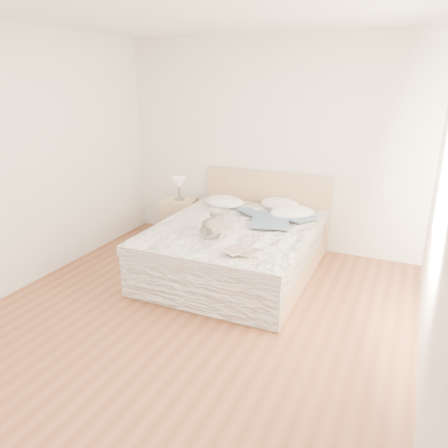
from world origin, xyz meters
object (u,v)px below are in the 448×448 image
Objects in this scene: table_lamp at (179,184)px; photo_book at (230,205)px; nightstand at (180,219)px; teddy_bear at (211,231)px; childrens_book at (244,252)px; bed at (238,247)px.

table_lamp is 0.86m from photo_book.
nightstand is 1.64m from teddy_bear.
childrens_book is (1.57, -1.55, -0.16)m from table_lamp.
bed is 3.83× the size of nightstand.
bed is at bearing -84.17° from photo_book.
bed reaches higher than childrens_book.
nightstand is 1.78× the size of photo_book.
photo_book is 0.94× the size of teddy_bear.
bed reaches higher than photo_book.
teddy_bear is (1.06, -1.20, 0.37)m from nightstand.
photo_book is (0.84, -0.16, 0.35)m from nightstand.
bed is 0.60m from teddy_bear.
teddy_bear is at bearing -48.39° from nightstand.
childrens_book is at bearing -44.54° from table_lamp.
photo_book is (0.83, -0.16, -0.16)m from table_lamp.
teddy_bear is (-0.12, -0.47, 0.34)m from bed.
bed is 6.39× the size of teddy_bear.
bed reaches higher than table_lamp.
bed is at bearing -31.41° from nightstand.
bed is at bearing 69.37° from teddy_bear.
table_lamp is at bearing 125.06° from teddy_bear.
bed is 1.46m from table_lamp.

